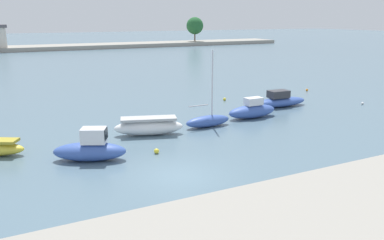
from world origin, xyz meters
TOP-DOWN VIEW (x-y plane):
  - ground_plane at (0.00, 0.00)m, footprint 400.00×400.00m
  - moored_boat_1 at (-3.48, 4.21)m, footprint 4.24×3.02m
  - moored_boat_2 at (1.15, 7.40)m, footprint 4.79×2.68m
  - moored_boat_3 at (5.69, 7.40)m, footprint 3.54×1.11m
  - moored_boat_4 at (10.09, 8.17)m, footprint 4.26×1.49m
  - moored_boat_5 at (14.61, 10.36)m, footprint 5.21×1.73m
  - mooring_buoy_0 at (0.18, 3.61)m, footprint 0.31×0.31m
  - mooring_buoy_1 at (21.81, 7.65)m, footprint 0.24×0.24m
  - mooring_buoy_2 at (22.11, 15.15)m, footprint 0.25×0.25m
  - mooring_buoy_4 at (11.60, 14.82)m, footprint 0.28×0.28m
  - distant_shoreline at (0.11, 86.64)m, footprint 139.80×10.07m

SIDE VIEW (x-z plane):
  - ground_plane at x=0.00m, z-range 0.00..0.00m
  - mooring_buoy_1 at x=21.81m, z-range 0.00..0.24m
  - mooring_buoy_2 at x=22.11m, z-range 0.00..0.25m
  - mooring_buoy_4 at x=11.60m, z-range 0.00..0.28m
  - mooring_buoy_0 at x=0.18m, z-range 0.00..0.31m
  - moored_boat_3 at x=5.69m, z-range -2.28..3.19m
  - moored_boat_5 at x=14.61m, z-range -0.20..1.28m
  - moored_boat_2 at x=1.15m, z-range -0.02..1.18m
  - moored_boat_4 at x=10.09m, z-range -0.21..1.39m
  - moored_boat_1 at x=-3.48m, z-range -0.28..1.57m
  - distant_shoreline at x=0.11m, z-range -2.52..5.20m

